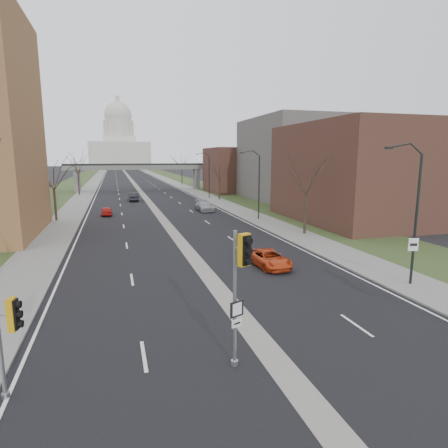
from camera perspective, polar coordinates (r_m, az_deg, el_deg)
name	(u,v)px	position (r m, az deg, el deg)	size (l,w,h in m)	color
ground	(278,363)	(15.77, 8.20, -20.28)	(700.00, 700.00, 0.00)	black
road_surface	(128,176)	(162.61, -14.37, 7.06)	(20.00, 600.00, 0.01)	black
median_strip	(128,176)	(162.61, -14.37, 7.06)	(1.20, 600.00, 0.02)	gray
sidewalk_right	(157,176)	(163.48, -10.14, 7.25)	(4.00, 600.00, 0.12)	gray
sidewalk_left	(98,177)	(162.62, -18.63, 6.86)	(4.00, 600.00, 0.12)	gray
grass_verge_right	(171,176)	(164.24, -8.04, 7.32)	(8.00, 600.00, 0.10)	#263B1B
grass_verge_left	(83,177)	(162.96, -20.75, 6.74)	(8.00, 600.00, 0.10)	#263B1B
commercial_block_near	(362,173)	(50.17, 20.30, 7.31)	(16.00, 20.00, 12.00)	#4E2F24
commercial_block_mid	(300,159)	(72.66, 11.56, 9.61)	(18.00, 22.00, 15.00)	#5D5A55
commercial_block_far	(239,170)	(86.93, 2.36, 8.21)	(14.00, 14.00, 10.00)	#4E2F24
pedestrian_bridge	(139,170)	(92.55, -12.85, 7.99)	(34.00, 3.00, 6.45)	slate
capitol	(119,144)	(332.53, -15.65, 11.64)	(48.00, 42.00, 55.75)	beige
streetlight_near	(409,174)	(24.87, 26.37, 6.79)	(2.61, 0.20, 8.70)	black
streetlight_mid	(253,165)	(47.40, 4.48, 8.92)	(2.61, 0.20, 8.70)	black
streetlight_far	(205,162)	(72.30, -2.93, 9.36)	(2.61, 0.20, 8.70)	black
tree_left_b	(53,171)	(50.85, -24.67, 7.30)	(6.75, 6.75, 8.81)	#382B21
tree_left_c	(77,161)	(84.62, -21.47, 8.86)	(7.65, 7.65, 9.99)	#382B21
tree_right_a	(307,170)	(39.15, 12.51, 7.99)	(7.20, 7.20, 9.40)	#382B21
tree_right_b	(219,169)	(69.92, -0.73, 8.42)	(6.30, 6.30, 8.22)	#382B21
tree_right_c	(182,160)	(108.95, -6.48, 9.63)	(7.65, 7.65, 9.99)	#382B21
signal_pole_median	(240,275)	(13.77, 2.48, -7.82)	(0.75, 0.89, 5.33)	gray
speed_limit_sign	(412,253)	(26.00, 26.76, -3.90)	(0.62, 0.18, 2.93)	black
car_left_near	(106,211)	(54.13, -17.48, 1.90)	(1.44, 3.59, 1.22)	red
car_left_far	(133,197)	(70.68, -13.63, 4.03)	(1.59, 4.57, 1.51)	black
car_right_near	(269,258)	(27.78, 6.85, -5.23)	(2.06, 4.47, 1.24)	#C53C15
car_right_mid	(204,206)	(56.06, -3.00, 2.76)	(2.09, 5.14, 1.49)	#939499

